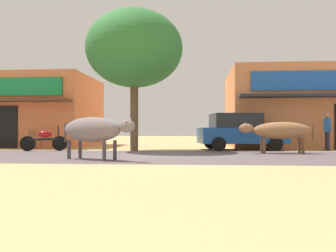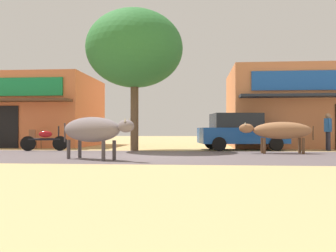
# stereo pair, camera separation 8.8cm
# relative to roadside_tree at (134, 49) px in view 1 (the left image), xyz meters

# --- Properties ---
(ground) EXTENTS (80.00, 80.00, 0.00)m
(ground) POSITION_rel_roadside_tree_xyz_m (1.08, -3.09, -4.42)
(ground) COLOR tan
(asphalt_road) EXTENTS (72.00, 5.99, 0.00)m
(asphalt_road) POSITION_rel_roadside_tree_xyz_m (1.08, -3.09, -4.41)
(asphalt_road) COLOR #5C4F52
(asphalt_road) RESTS_ON ground
(storefront_left_cafe) EXTENTS (6.13, 6.42, 3.89)m
(storefront_left_cafe) POSITION_rel_roadside_tree_xyz_m (-6.30, 4.41, -2.47)
(storefront_left_cafe) COLOR #E4784A
(storefront_left_cafe) RESTS_ON ground
(storefront_right_club) EXTENTS (7.32, 6.42, 4.09)m
(storefront_right_club) POSITION_rel_roadside_tree_xyz_m (8.17, 4.41, -2.37)
(storefront_right_club) COLOR #DA8250
(storefront_right_club) RESTS_ON ground
(roadside_tree) EXTENTS (4.20, 4.20, 6.11)m
(roadside_tree) POSITION_rel_roadside_tree_xyz_m (0.00, 0.00, 0.00)
(roadside_tree) COLOR brown
(roadside_tree) RESTS_ON ground
(parked_hatchback_car) EXTENTS (4.06, 2.46, 1.64)m
(parked_hatchback_car) POSITION_rel_roadside_tree_xyz_m (4.64, 1.09, -3.57)
(parked_hatchback_car) COLOR #184997
(parked_hatchback_car) RESTS_ON ground
(parked_motorcycle) EXTENTS (1.91, 0.59, 1.07)m
(parked_motorcycle) POSITION_rel_roadside_tree_xyz_m (-3.83, -0.42, -3.94)
(parked_motorcycle) COLOR black
(parked_motorcycle) RESTS_ON ground
(cow_near_brown) EXTENTS (2.68, 1.76, 1.29)m
(cow_near_brown) POSITION_rel_roadside_tree_xyz_m (-0.43, -4.73, -3.51)
(cow_near_brown) COLOR slate
(cow_near_brown) RESTS_ON ground
(cow_far_dark) EXTENTS (2.81, 0.69, 1.21)m
(cow_far_dark) POSITION_rel_roadside_tree_xyz_m (5.88, -1.35, -3.55)
(cow_far_dark) COLOR #9A6642
(cow_far_dark) RESTS_ON ground
(pedestrian_by_shop) EXTENTS (0.42, 0.61, 1.62)m
(pedestrian_by_shop) POSITION_rel_roadside_tree_xyz_m (8.39, 0.76, -3.46)
(pedestrian_by_shop) COLOR #262633
(pedestrian_by_shop) RESTS_ON ground
(cafe_chair_near_tree) EXTENTS (0.59, 0.59, 0.92)m
(cafe_chair_near_tree) POSITION_rel_roadside_tree_xyz_m (-5.01, 1.07, -3.90)
(cafe_chair_near_tree) COLOR brown
(cafe_chair_near_tree) RESTS_ON ground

